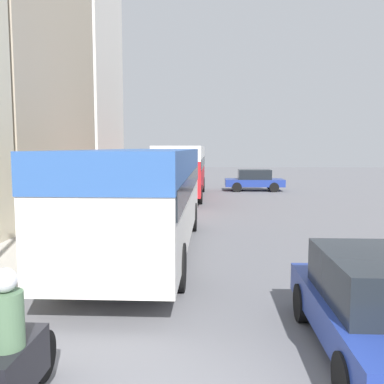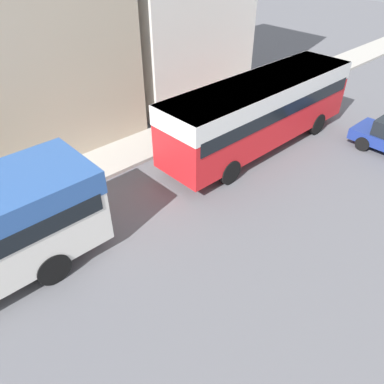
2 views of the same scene
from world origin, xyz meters
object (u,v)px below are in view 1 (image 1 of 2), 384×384
(pedestrian_near_curb, at_px, (136,176))
(car_crossing, at_px, (254,180))
(bus_following, at_px, (183,164))
(motorcycle_behind_lead, at_px, (11,362))
(bus_lead, at_px, (145,186))
(car_far_curb, at_px, (384,305))

(pedestrian_near_curb, bearing_deg, car_crossing, 4.95)
(bus_following, height_order, motorcycle_behind_lead, bus_following)
(motorcycle_behind_lead, bearing_deg, car_crossing, 78.66)
(car_crossing, bearing_deg, bus_following, 130.65)
(motorcycle_behind_lead, bearing_deg, pedestrian_near_curb, 97.00)
(pedestrian_near_curb, bearing_deg, bus_following, -44.39)
(car_crossing, height_order, pedestrian_near_curb, pedestrian_near_curb)
(bus_lead, distance_m, pedestrian_near_curb, 17.09)
(car_far_curb, xyz_separation_m, pedestrian_near_curb, (-7.54, 22.62, 0.26))
(car_far_curb, bearing_deg, pedestrian_near_curb, 108.43)
(motorcycle_behind_lead, distance_m, car_far_curb, 4.85)
(car_far_curb, bearing_deg, car_crossing, 88.89)
(car_far_curb, height_order, pedestrian_near_curb, pedestrian_near_curb)
(pedestrian_near_curb, bearing_deg, motorcycle_behind_lead, -83.00)
(bus_following, relative_size, car_far_curb, 2.49)
(bus_following, bearing_deg, motorcycle_behind_lead, -91.03)
(bus_lead, bearing_deg, bus_following, 89.53)
(bus_lead, height_order, bus_following, bus_following)
(bus_following, distance_m, car_far_curb, 19.82)
(bus_following, xyz_separation_m, pedestrian_near_curb, (-3.36, 3.29, -0.94))
(motorcycle_behind_lead, height_order, car_far_curb, motorcycle_behind_lead)
(motorcycle_behind_lead, relative_size, car_far_curb, 0.57)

